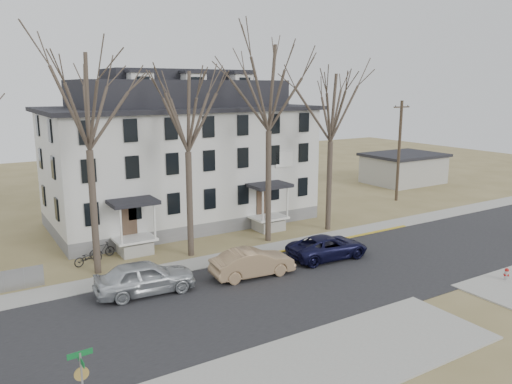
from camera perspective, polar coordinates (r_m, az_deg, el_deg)
ground at (r=27.96m, az=10.84°, el=-10.94°), size 120.00×120.00×0.00m
main_road at (r=29.34m, az=8.17°, el=-9.72°), size 120.00×10.00×0.04m
far_sidewalk at (r=33.86m, az=1.63°, el=-6.60°), size 120.00×2.00×0.08m
near_sidewalk_left at (r=20.01m, az=3.01°, el=-20.68°), size 20.00×5.00×0.08m
yellow_curb at (r=36.07m, az=9.11°, el=-5.57°), size 14.00×0.25×0.06m
boarding_house at (r=40.31m, az=-8.55°, el=4.15°), size 20.80×12.36×12.05m
distant_building at (r=59.12m, az=16.50°, el=2.63°), size 8.50×6.50×3.35m
tree_far_left at (r=29.36m, az=-18.89°, el=10.48°), size 8.40×8.40×13.72m
tree_mid_left at (r=31.29m, az=-7.91°, el=9.70°), size 7.80×7.80×12.74m
tree_center at (r=34.15m, az=1.48°, el=12.48°), size 9.00×9.00×14.70m
tree_mid_right at (r=37.46m, az=8.64°, el=10.04°), size 7.80×7.80×12.74m
utility_pole_far at (r=49.18m, az=16.04°, el=4.65°), size 2.00×0.28×9.50m
car_silver at (r=27.31m, az=-12.55°, el=-9.56°), size 5.40×2.55×1.79m
car_tan at (r=29.01m, az=-0.40°, el=-8.15°), size 5.01×2.15×1.61m
car_navy at (r=32.28m, az=8.20°, el=-6.28°), size 5.46×2.79×1.48m
bicycle_left at (r=32.52m, az=-18.63°, el=-7.15°), size 1.93×1.07×0.96m
bicycle_right at (r=33.58m, az=-17.19°, el=-6.41°), size 1.72×0.66×1.01m
fire_hydrant at (r=31.80m, az=26.70°, el=-8.43°), size 0.32×0.30×0.78m
street_sign at (r=17.54m, az=-19.27°, el=-19.52°), size 0.79×0.79×2.77m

